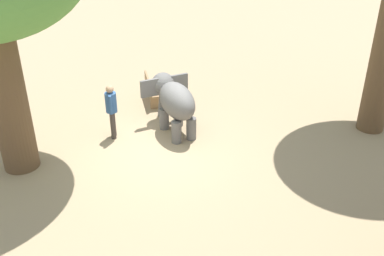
{
  "coord_description": "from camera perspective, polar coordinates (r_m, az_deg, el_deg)",
  "views": [
    {
      "loc": [
        6.55,
        8.33,
        6.39
      ],
      "look_at": [
        -0.47,
        0.88,
        0.8
      ],
      "focal_mm": 41.24,
      "sensor_mm": 36.0,
      "label": 1
    }
  ],
  "objects": [
    {
      "name": "person_handler",
      "position": [
        12.63,
        -10.38,
        2.61
      ],
      "size": [
        0.34,
        0.43,
        1.62
      ],
      "rotation": [
        0.0,
        0.0,
        2.5
      ],
      "color": "#3F3833",
      "rests_on": "ground_plane"
    },
    {
      "name": "ground_plane",
      "position": [
        12.38,
        -4.38,
        -2.54
      ],
      "size": [
        60.0,
        60.0,
        0.0
      ],
      "primitive_type": "plane",
      "color": "tan"
    },
    {
      "name": "wooden_bench",
      "position": [
        14.87,
        -5.25,
        5.06
      ],
      "size": [
        1.06,
        1.41,
        0.88
      ],
      "rotation": [
        0.0,
        0.0,
        1.03
      ],
      "color": "#9E7A51",
      "rests_on": "ground_plane"
    },
    {
      "name": "elephant",
      "position": [
        12.79,
        -2.37,
        3.66
      ],
      "size": [
        1.67,
        2.26,
        1.56
      ],
      "rotation": [
        0.0,
        0.0,
        4.4
      ],
      "color": "slate",
      "rests_on": "ground_plane"
    }
  ]
}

